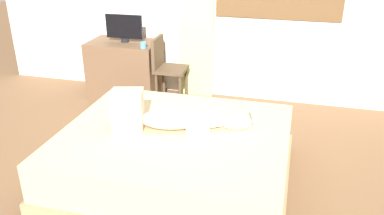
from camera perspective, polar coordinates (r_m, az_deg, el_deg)
name	(u,v)px	position (r m, az deg, el deg)	size (l,w,h in m)	color
ground_plane	(176,185)	(3.61, -2.29, -10.98)	(16.00, 16.00, 0.00)	brown
bed	(175,155)	(3.58, -2.39, -6.82)	(1.98, 1.71, 0.48)	#997A56
person_lying	(161,116)	(3.48, -4.43, -1.21)	(0.94, 0.47, 0.34)	#CCB299
cat	(235,122)	(3.49, 6.13, -2.10)	(0.34, 0.20, 0.21)	silver
desk	(125,69)	(5.40, -9.45, 5.39)	(0.90, 0.56, 0.74)	brown
tv_monitor	(124,28)	(5.24, -9.61, 11.08)	(0.48, 0.10, 0.35)	black
cup	(143,45)	(4.96, -6.93, 8.77)	(0.08, 0.08, 0.08)	teal
chair_by_desk	(166,65)	(5.06, -3.77, 6.01)	(0.39, 0.39, 0.86)	#4C3828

